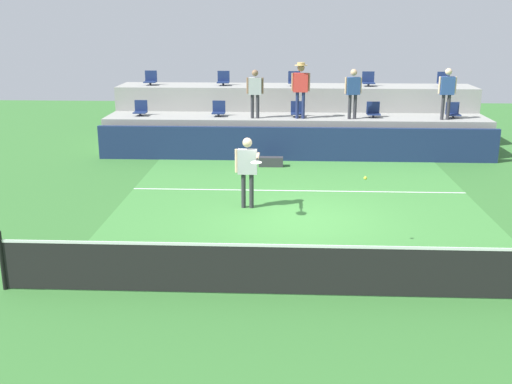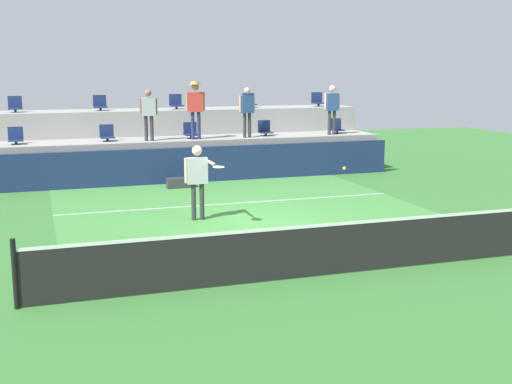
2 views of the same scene
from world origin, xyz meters
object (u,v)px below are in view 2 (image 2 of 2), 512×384
(stadium_chair_lower_left, at_px, (107,134))
(stadium_chair_lower_center, at_px, (191,132))
(stadium_chair_upper_far_left, at_px, (15,106))
(tennis_player, at_px, (198,175))
(stadium_chair_upper_right, at_px, (249,102))
(stadium_chair_lower_far_left, at_px, (16,137))
(spectator_in_grey, at_px, (332,105))
(stadium_chair_upper_center, at_px, (176,103))
(stadium_chair_upper_far_right, at_px, (318,100))
(spectator_in_white, at_px, (247,108))
(spectator_with_hat, at_px, (195,103))
(stadium_chair_lower_right, at_px, (265,129))
(spectator_leaning_on_rail, at_px, (148,110))
(tennis_ball, at_px, (344,168))
(stadium_chair_lower_far_right, at_px, (336,127))
(stadium_chair_upper_left, at_px, (100,104))
(equipment_bag, at_px, (180,183))

(stadium_chair_lower_left, height_order, stadium_chair_lower_center, same)
(stadium_chair_upper_far_left, xyz_separation_m, tennis_player, (4.08, -8.22, -1.23))
(stadium_chair_upper_right, bearing_deg, stadium_chair_lower_far_left, -167.31)
(stadium_chair_lower_far_left, bearing_deg, spectator_in_grey, -2.14)
(stadium_chair_lower_center, xyz_separation_m, stadium_chair_upper_center, (-0.09, 1.80, 0.85))
(stadium_chair_lower_far_left, xyz_separation_m, stadium_chair_upper_far_right, (10.70, 1.80, 0.85))
(stadium_chair_upper_center, distance_m, spectator_in_white, 2.90)
(stadium_chair_lower_far_left, relative_size, spectator_with_hat, 0.28)
(stadium_chair_lower_far_left, bearing_deg, tennis_player, -57.52)
(stadium_chair_lower_right, bearing_deg, stadium_chair_upper_far_right, 33.39)
(stadium_chair_lower_right, relative_size, spectator_with_hat, 0.28)
(spectator_leaning_on_rail, distance_m, spectator_in_grey, 6.31)
(tennis_player, distance_m, tennis_ball, 3.58)
(stadium_chair_lower_left, distance_m, tennis_ball, 9.75)
(spectator_with_hat, distance_m, spectator_in_grey, 4.80)
(tennis_player, height_order, spectator_with_hat, spectator_with_hat)
(stadium_chair_lower_far_left, relative_size, stadium_chair_lower_center, 1.00)
(stadium_chair_upper_far_right, xyz_separation_m, spectator_in_grey, (-0.42, -2.18, -0.05))
(stadium_chair_upper_right, bearing_deg, stadium_chair_upper_far_right, 0.00)
(stadium_chair_lower_right, bearing_deg, stadium_chair_lower_far_right, 0.00)
(tennis_player, relative_size, spectator_in_white, 1.07)
(stadium_chair_lower_far_left, height_order, spectator_with_hat, spectator_with_hat)
(spectator_in_grey, xyz_separation_m, tennis_ball, (-3.69, -8.56, -0.79))
(stadium_chair_upper_left, height_order, stadium_chair_upper_right, same)
(stadium_chair_lower_far_right, distance_m, stadium_chair_upper_left, 8.18)
(spectator_in_grey, xyz_separation_m, equipment_bag, (-5.72, -1.69, -2.11))
(stadium_chair_lower_left, xyz_separation_m, stadium_chair_upper_far_left, (-2.71, 1.80, 0.85))
(stadium_chair_lower_center, relative_size, stadium_chair_upper_right, 1.00)
(stadium_chair_upper_right, bearing_deg, stadium_chair_upper_left, 180.00)
(stadium_chair_upper_left, distance_m, tennis_player, 8.42)
(stadium_chair_upper_right, xyz_separation_m, tennis_ball, (-1.41, -10.75, -0.84))
(tennis_player, bearing_deg, stadium_chair_upper_far_right, 51.15)
(spectator_with_hat, bearing_deg, stadium_chair_upper_left, 141.88)
(stadium_chair_lower_far_right, xyz_separation_m, stadium_chair_upper_center, (-5.33, 1.80, 0.85))
(stadium_chair_lower_far_left, distance_m, stadium_chair_upper_far_left, 1.99)
(spectator_in_white, bearing_deg, stadium_chair_upper_center, 131.23)
(stadium_chair_lower_center, bearing_deg, stadium_chair_upper_far_left, 161.55)
(tennis_player, relative_size, spectator_with_hat, 0.95)
(stadium_chair_upper_center, distance_m, spectator_in_grey, 5.43)
(stadium_chair_upper_right, xyz_separation_m, spectator_leaning_on_rail, (-4.02, -2.18, -0.10))
(stadium_chair_lower_right, height_order, tennis_player, stadium_chair_lower_right)
(stadium_chair_lower_far_left, relative_size, spectator_in_white, 0.32)
(stadium_chair_upper_right, distance_m, tennis_ball, 10.87)
(stadium_chair_upper_far_left, distance_m, stadium_chair_upper_left, 2.70)
(stadium_chair_upper_far_left, distance_m, stadium_chair_upper_center, 5.30)
(spectator_leaning_on_rail, relative_size, equipment_bag, 2.12)
(spectator_leaning_on_rail, bearing_deg, stadium_chair_lower_center, 15.08)
(stadium_chair_upper_left, bearing_deg, spectator_in_grey, -16.08)
(stadium_chair_lower_far_right, height_order, spectator_leaning_on_rail, spectator_leaning_on_rail)
(stadium_chair_lower_right, relative_size, spectator_in_grey, 0.31)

